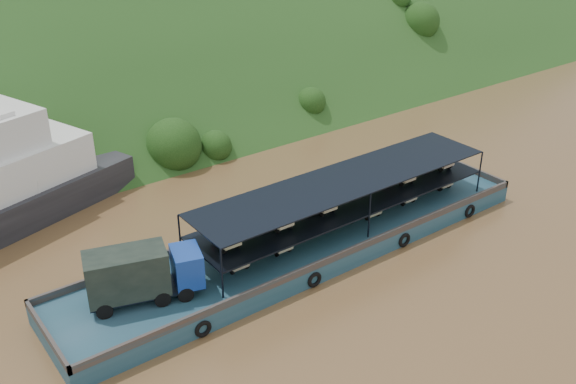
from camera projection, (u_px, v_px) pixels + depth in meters
ground at (336, 240)px, 45.42m from camera, size 160.00×160.00×0.00m
hillside at (124, 106)px, 71.14m from camera, size 140.00×39.60×39.60m
cargo_barge at (294, 243)px, 42.93m from camera, size 35.00×7.18×4.54m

